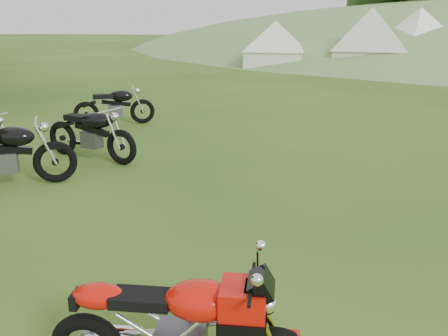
# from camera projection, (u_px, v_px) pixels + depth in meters

# --- Properties ---
(ground) EXTENTS (120.00, 120.00, 0.00)m
(ground) POSITION_uv_depth(u_px,v_px,m) (248.00, 262.00, 5.60)
(ground) COLOR #1E490F
(ground) RESTS_ON ground
(sport_motorcycle) EXTENTS (1.88, 0.49, 1.12)m
(sport_motorcycle) POSITION_uv_depth(u_px,v_px,m) (178.00, 322.00, 3.58)
(sport_motorcycle) COLOR red
(sport_motorcycle) RESTS_ON ground
(vintage_moto_b) EXTENTS (2.08, 1.23, 1.08)m
(vintage_moto_b) POSITION_uv_depth(u_px,v_px,m) (90.00, 132.00, 9.37)
(vintage_moto_b) COLOR black
(vintage_moto_b) RESTS_ON ground
(vintage_moto_c) EXTENTS (2.19, 1.33, 1.14)m
(vintage_moto_c) POSITION_uv_depth(u_px,v_px,m) (2.00, 153.00, 7.84)
(vintage_moto_c) COLOR black
(vintage_moto_c) RESTS_ON ground
(vintage_moto_d) EXTENTS (1.94, 1.08, 1.00)m
(vintage_moto_d) POSITION_uv_depth(u_px,v_px,m) (114.00, 105.00, 12.31)
(vintage_moto_d) COLOR black
(vintage_moto_d) RESTS_ON ground
(tent_left) EXTENTS (3.08, 3.08, 2.43)m
(tent_left) POSITION_uv_depth(u_px,v_px,m) (275.00, 43.00, 25.17)
(tent_left) COLOR silver
(tent_left) RESTS_ON ground
(tent_mid) EXTENTS (3.84, 3.84, 2.81)m
(tent_mid) POSITION_uv_depth(u_px,v_px,m) (370.00, 40.00, 23.99)
(tent_mid) COLOR beige
(tent_mid) RESTS_ON ground
(tent_right) EXTENTS (4.29, 4.29, 2.82)m
(tent_right) POSITION_uv_depth(u_px,v_px,m) (418.00, 39.00, 25.50)
(tent_right) COLOR white
(tent_right) RESTS_ON ground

